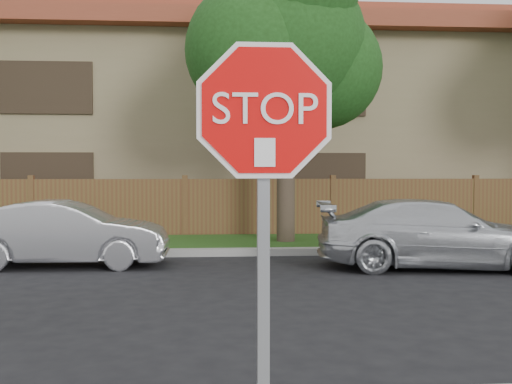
{
  "coord_description": "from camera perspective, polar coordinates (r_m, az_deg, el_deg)",
  "views": [
    {
      "loc": [
        0.72,
        -4.64,
        1.84
      ],
      "look_at": [
        1.0,
        -0.9,
        1.7
      ],
      "focal_mm": 42.0,
      "sensor_mm": 36.0,
      "label": 1
    }
  ],
  "objects": [
    {
      "name": "stop_sign",
      "position": [
        3.17,
        0.77,
        1.95
      ],
      "size": [
        1.01,
        0.13,
        2.55
      ],
      "color": "gray",
      "rests_on": "sidewalk_near"
    },
    {
      "name": "sedan_right",
      "position": [
        11.71,
        16.77,
        -3.85
      ],
      "size": [
        4.62,
        2.35,
        1.29
      ],
      "primitive_type": "imported",
      "rotation": [
        0.0,
        0.0,
        1.44
      ],
      "color": "silver",
      "rests_on": "ground"
    },
    {
      "name": "tree_mid",
      "position": [
        14.64,
        3.01,
        14.07
      ],
      "size": [
        4.8,
        3.9,
        7.35
      ],
      "color": "#382B21",
      "rests_on": "ground"
    },
    {
      "name": "sedan_left",
      "position": [
        11.95,
        -17.61,
        -3.81
      ],
      "size": [
        3.82,
        1.37,
        1.25
      ],
      "primitive_type": "imported",
      "rotation": [
        0.0,
        0.0,
        1.56
      ],
      "color": "silver",
      "rests_on": "ground"
    },
    {
      "name": "far_curb",
      "position": [
        12.93,
        -7.41,
        -5.75
      ],
      "size": [
        70.0,
        0.3,
        0.15
      ],
      "primitive_type": "cube",
      "color": "gray",
      "rests_on": "ground"
    },
    {
      "name": "fence",
      "position": [
        16.09,
        -6.78,
        -1.61
      ],
      "size": [
        70.0,
        0.12,
        1.6
      ],
      "primitive_type": "cube",
      "color": "brown",
      "rests_on": "ground"
    },
    {
      "name": "apartment_building",
      "position": [
        21.72,
        -6.15,
        6.55
      ],
      "size": [
        35.2,
        9.2,
        7.2
      ],
      "color": "#8B7B56",
      "rests_on": "ground"
    },
    {
      "name": "grass_strip",
      "position": [
        14.57,
        -7.05,
        -4.92
      ],
      "size": [
        70.0,
        3.0,
        0.12
      ],
      "primitive_type": "cube",
      "color": "#1E4714",
      "rests_on": "ground"
    }
  ]
}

